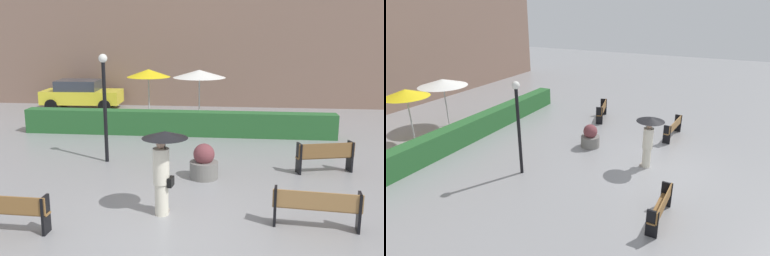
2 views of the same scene
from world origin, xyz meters
The scene contains 12 objects.
ground_plane centered at (0.00, 0.00, 0.00)m, with size 60.00×60.00×0.00m, color gray.
bench_far_right centered at (4.24, 3.97, 0.56)m, with size 1.77×0.76×0.94m.
bench_near_right centered at (3.34, -0.03, 0.52)m, with size 1.91×0.52×0.87m.
bench_near_left centered at (-3.21, -0.90, 0.50)m, with size 1.74×0.39×0.84m.
pedestrian_with_umbrella centered at (-0.08, 0.34, 1.35)m, with size 1.06×1.06×2.02m.
planter_pot centered at (0.64, 3.08, 0.44)m, with size 0.83×0.83×1.03m.
lamp_post centered at (-2.66, 4.41, 2.18)m, with size 0.28×0.28×3.51m.
patio_umbrella_yellow centered at (-2.49, 10.56, 2.31)m, with size 1.98×1.98×2.49m.
patio_umbrella_white centered at (-0.21, 10.85, 2.28)m, with size 2.40×2.40×2.46m.
hedge_strip centered at (-0.88, 8.40, 0.49)m, with size 12.72×0.70×0.99m, color #28602D.
building_facade centered at (0.00, 16.00, 5.70)m, with size 28.00×1.20×11.40m, color #846656.
parked_car centered at (-6.92, 13.94, 0.82)m, with size 4.28×2.13×1.57m.
Camera 1 is at (1.62, -9.35, 4.27)m, focal length 41.87 mm.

